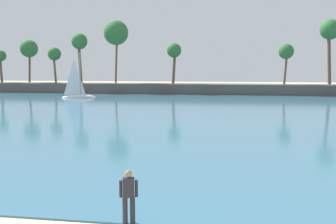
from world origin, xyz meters
name	(u,v)px	position (x,y,z in m)	size (l,w,h in m)	color
sea	(209,98)	(0.00, 58.35, 0.03)	(220.00, 100.59, 0.06)	#386B84
palm_headland	(210,77)	(-0.49, 68.75, 2.94)	(101.13, 6.29, 13.28)	#514C47
person_at_waterline	(129,196)	(1.13, 8.08, 0.89)	(0.54, 0.28, 1.67)	#23232D
sailboat_mid_bay	(78,93)	(-19.72, 55.55, 0.73)	(5.27, 3.45, 7.38)	white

